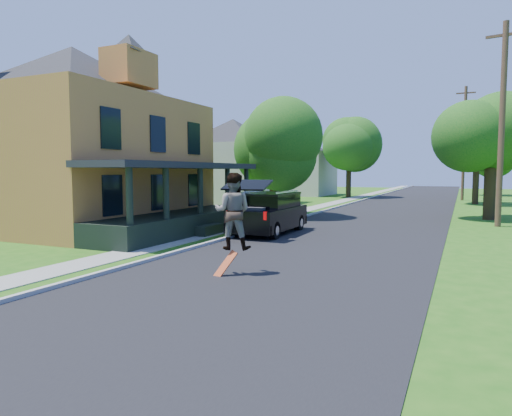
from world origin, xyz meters
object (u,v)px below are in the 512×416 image
at_px(black_suv, 269,213).
at_px(tree_right_near, 491,132).
at_px(skateboarder, 233,211).
at_px(utility_pole_near, 502,122).

height_order(black_suv, tree_right_near, tree_right_near).
relative_size(black_suv, skateboarder, 2.54).
bearing_deg(tree_right_near, skateboarder, -110.65).
bearing_deg(black_suv, skateboarder, -74.76).
distance_m(black_suv, utility_pole_near, 12.48).
xyz_separation_m(black_suv, skateboarder, (2.20, -7.71, 0.76)).
bearing_deg(tree_right_near, utility_pole_near, -85.45).
relative_size(skateboarder, utility_pole_near, 0.21).
distance_m(skateboarder, utility_pole_near, 16.79).
bearing_deg(tree_right_near, black_suv, -130.66).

